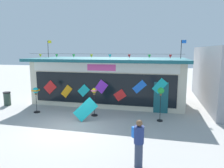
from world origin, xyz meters
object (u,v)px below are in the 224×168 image
object	(u,v)px
person_near_camera	(139,142)
display_kite_on_ground	(86,109)
kite_shop_building	(110,80)
wind_spinner_far_left	(36,93)
wind_spinner_center_left	(161,94)
wind_spinner_left	(94,96)
trash_bin	(7,99)

from	to	relation	value
person_near_camera	display_kite_on_ground	world-z (taller)	person_near_camera
kite_shop_building	display_kite_on_ground	size ratio (longest dim) A/B	8.73
wind_spinner_far_left	display_kite_on_ground	world-z (taller)	wind_spinner_far_left
wind_spinner_center_left	person_near_camera	world-z (taller)	wind_spinner_center_left
wind_spinner_left	display_kite_on_ground	distance (m)	1.24
kite_shop_building	trash_bin	xyz separation A→B (m)	(-6.98, -2.87, -1.22)
wind_spinner_center_left	display_kite_on_ground	bearing A→B (deg)	-166.31
wind_spinner_center_left	wind_spinner_far_left	bearing A→B (deg)	-179.14
wind_spinner_far_left	wind_spinner_left	bearing A→B (deg)	3.22
kite_shop_building	person_near_camera	bearing A→B (deg)	-70.05
display_kite_on_ground	kite_shop_building	bearing A→B (deg)	87.70
kite_shop_building	wind_spinner_left	size ratio (longest dim) A/B	6.52
display_kite_on_ground	wind_spinner_center_left	bearing A→B (deg)	13.69
wind_spinner_far_left	person_near_camera	distance (m)	8.57
person_near_camera	trash_bin	size ratio (longest dim) A/B	1.70
kite_shop_building	wind_spinner_far_left	world-z (taller)	kite_shop_building
wind_spinner_far_left	person_near_camera	bearing A→B (deg)	-34.41
kite_shop_building	trash_bin	world-z (taller)	kite_shop_building
wind_spinner_left	trash_bin	size ratio (longest dim) A/B	1.75
wind_spinner_far_left	person_near_camera	size ratio (longest dim) A/B	0.98
trash_bin	wind_spinner_left	bearing A→B (deg)	-7.18
wind_spinner_center_left	trash_bin	bearing A→B (deg)	174.88
kite_shop_building	wind_spinner_center_left	bearing A→B (deg)	-44.70
kite_shop_building	wind_spinner_left	xyz separation A→B (m)	(-0.03, -3.75, -0.48)
person_near_camera	display_kite_on_ground	xyz separation A→B (m)	(-3.39, 3.96, -0.20)
wind_spinner_left	wind_spinner_center_left	distance (m)	3.94
wind_spinner_center_left	person_near_camera	size ratio (longest dim) A/B	1.16
wind_spinner_left	wind_spinner_center_left	size ratio (longest dim) A/B	0.89
wind_spinner_center_left	trash_bin	xyz separation A→B (m)	(-10.87, 0.97, -1.06)
wind_spinner_left	trash_bin	xyz separation A→B (m)	(-6.94, 0.88, -0.74)
trash_bin	display_kite_on_ground	world-z (taller)	display_kite_on_ground
kite_shop_building	trash_bin	bearing A→B (deg)	-157.61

